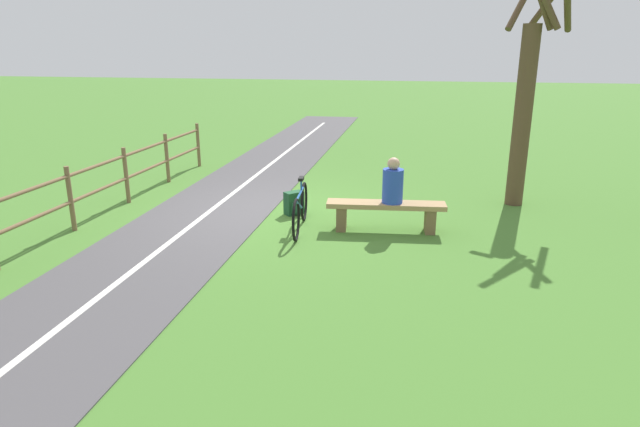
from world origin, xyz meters
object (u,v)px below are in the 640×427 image
object	(u,v)px
bicycle	(300,209)
tree_near_bench	(527,99)
person_seated	(393,184)
bench	(386,211)
backpack	(294,203)

from	to	relation	value
bicycle	tree_near_bench	distance (m)	4.69
bicycle	person_seated	bearing A→B (deg)	93.48
bench	bicycle	xyz separation A→B (m)	(1.39, 0.24, 0.02)
backpack	person_seated	bearing A→B (deg)	161.75
bicycle	backpack	size ratio (longest dim) A/B	4.14
person_seated	tree_near_bench	xyz separation A→B (m)	(-2.25, -2.07, 1.20)
bicycle	backpack	bearing A→B (deg)	-165.55
person_seated	bicycle	world-z (taller)	person_seated
bench	bicycle	distance (m)	1.41
bench	person_seated	size ratio (longest dim) A/B	2.63
tree_near_bench	bench	bearing A→B (deg)	41.62
person_seated	tree_near_bench	distance (m)	3.28
bicycle	backpack	distance (m)	0.91
tree_near_bench	person_seated	bearing A→B (deg)	42.69
person_seated	tree_near_bench	size ratio (longest dim) A/B	0.17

